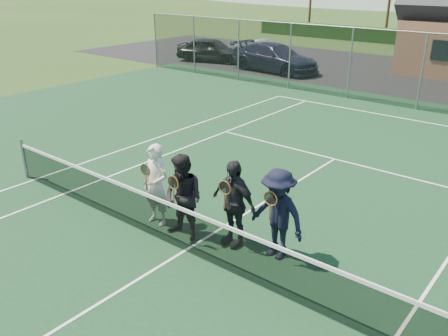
{
  "coord_description": "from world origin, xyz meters",
  "views": [
    {
      "loc": [
        5.63,
        -5.74,
        5.08
      ],
      "look_at": [
        -0.22,
        1.5,
        1.25
      ],
      "focal_mm": 38.0,
      "sensor_mm": 36.0,
      "label": 1
    }
  ],
  "objects_px": {
    "car_b": "(264,50)",
    "player_c": "(233,203)",
    "player_b": "(183,198)",
    "tennis_net": "(184,228)",
    "player_a": "(156,185)",
    "car_a": "(211,50)",
    "car_c": "(275,58)",
    "player_d": "(278,214)"
  },
  "relations": [
    {
      "from": "car_a",
      "to": "player_b",
      "type": "height_order",
      "value": "player_b"
    },
    {
      "from": "car_c",
      "to": "player_a",
      "type": "xyz_separation_m",
      "value": [
        7.62,
        -16.19,
        0.16
      ]
    },
    {
      "from": "player_c",
      "to": "player_b",
      "type": "bearing_deg",
      "value": -154.14
    },
    {
      "from": "player_b",
      "to": "player_c",
      "type": "bearing_deg",
      "value": 25.86
    },
    {
      "from": "player_b",
      "to": "player_d",
      "type": "relative_size",
      "value": 1.0
    },
    {
      "from": "player_b",
      "to": "player_d",
      "type": "distance_m",
      "value": 1.94
    },
    {
      "from": "car_a",
      "to": "player_b",
      "type": "distance_m",
      "value": 21.21
    },
    {
      "from": "car_b",
      "to": "player_c",
      "type": "xyz_separation_m",
      "value": [
        11.99,
        -18.57,
        0.31
      ]
    },
    {
      "from": "car_a",
      "to": "player_d",
      "type": "relative_size",
      "value": 2.37
    },
    {
      "from": "player_b",
      "to": "player_d",
      "type": "bearing_deg",
      "value": 18.1
    },
    {
      "from": "car_a",
      "to": "car_c",
      "type": "height_order",
      "value": "car_c"
    },
    {
      "from": "car_a",
      "to": "player_c",
      "type": "distance_m",
      "value": 21.46
    },
    {
      "from": "car_c",
      "to": "tennis_net",
      "type": "height_order",
      "value": "car_c"
    },
    {
      "from": "player_b",
      "to": "player_c",
      "type": "relative_size",
      "value": 1.0
    },
    {
      "from": "player_a",
      "to": "player_d",
      "type": "height_order",
      "value": "same"
    },
    {
      "from": "car_a",
      "to": "tennis_net",
      "type": "height_order",
      "value": "car_a"
    },
    {
      "from": "tennis_net",
      "to": "player_a",
      "type": "bearing_deg",
      "value": 159.18
    },
    {
      "from": "player_a",
      "to": "player_b",
      "type": "height_order",
      "value": "same"
    },
    {
      "from": "player_b",
      "to": "car_a",
      "type": "bearing_deg",
      "value": 128.86
    },
    {
      "from": "car_b",
      "to": "tennis_net",
      "type": "bearing_deg",
      "value": -148.44
    },
    {
      "from": "car_b",
      "to": "player_a",
      "type": "bearing_deg",
      "value": -150.67
    },
    {
      "from": "car_c",
      "to": "player_b",
      "type": "height_order",
      "value": "player_b"
    },
    {
      "from": "player_b",
      "to": "player_c",
      "type": "height_order",
      "value": "same"
    },
    {
      "from": "car_c",
      "to": "player_c",
      "type": "relative_size",
      "value": 2.9
    },
    {
      "from": "player_a",
      "to": "car_a",
      "type": "bearing_deg",
      "value": 127.1
    },
    {
      "from": "car_a",
      "to": "tennis_net",
      "type": "distance_m",
      "value": 21.75
    },
    {
      "from": "car_c",
      "to": "player_b",
      "type": "distance_m",
      "value": 18.36
    },
    {
      "from": "car_b",
      "to": "player_d",
      "type": "bearing_deg",
      "value": -143.91
    },
    {
      "from": "car_c",
      "to": "tennis_net",
      "type": "bearing_deg",
      "value": -146.42
    },
    {
      "from": "car_b",
      "to": "car_c",
      "type": "distance_m",
      "value": 3.76
    },
    {
      "from": "player_b",
      "to": "tennis_net",
      "type": "bearing_deg",
      "value": -46.36
    },
    {
      "from": "car_b",
      "to": "player_b",
      "type": "distance_m",
      "value": 22.01
    },
    {
      "from": "car_c",
      "to": "car_b",
      "type": "bearing_deg",
      "value": 48.71
    },
    {
      "from": "car_c",
      "to": "player_d",
      "type": "distance_m",
      "value": 18.78
    },
    {
      "from": "tennis_net",
      "to": "player_d",
      "type": "relative_size",
      "value": 6.49
    },
    {
      "from": "car_b",
      "to": "player_c",
      "type": "height_order",
      "value": "player_c"
    },
    {
      "from": "player_c",
      "to": "tennis_net",
      "type": "bearing_deg",
      "value": -123.31
    },
    {
      "from": "car_a",
      "to": "player_c",
      "type": "height_order",
      "value": "player_c"
    },
    {
      "from": "car_a",
      "to": "player_a",
      "type": "relative_size",
      "value": 2.37
    },
    {
      "from": "car_a",
      "to": "car_b",
      "type": "distance_m",
      "value": 3.36
    },
    {
      "from": "car_a",
      "to": "player_d",
      "type": "distance_m",
      "value": 21.98
    },
    {
      "from": "tennis_net",
      "to": "player_b",
      "type": "bearing_deg",
      "value": 133.64
    }
  ]
}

